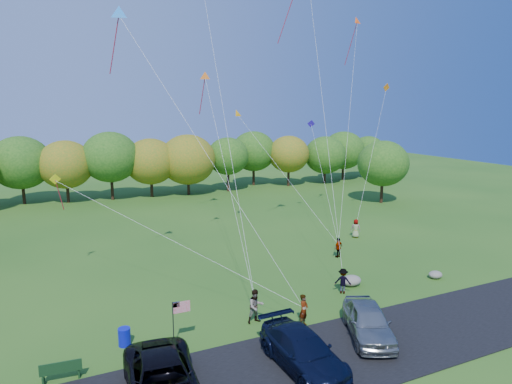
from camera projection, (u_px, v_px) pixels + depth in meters
ground at (304, 317)px, 25.03m from camera, size 140.00×140.00×0.00m
asphalt_lane at (348, 352)px, 21.46m from camera, size 44.00×6.00×0.06m
treeline at (178, 160)px, 58.00m from camera, size 76.65×27.76×8.43m
minivan_dark at (163, 382)px, 17.65m from camera, size 3.39×6.24×1.66m
minivan_navy at (303, 351)px, 19.98m from camera, size 2.28×5.41×1.56m
minivan_silver at (368, 321)px, 22.67m from camera, size 3.76×5.19×1.64m
flyer_a at (304, 310)px, 23.93m from camera, size 0.75×0.68×1.73m
flyer_b at (256, 306)px, 24.25m from camera, size 0.91×0.72×1.85m
flyer_c at (343, 281)px, 28.10m from camera, size 1.17×1.09×1.59m
flyer_d at (338, 248)px, 34.81m from camera, size 0.98×0.64×1.54m
flyer_e at (356, 228)px, 40.07m from camera, size 0.95×0.90×1.64m
park_bench at (61, 371)px, 19.11m from camera, size 1.68×0.48×0.93m
trash_barrel at (124, 337)px, 22.01m from camera, size 0.59×0.59×0.88m
flag_assembly at (178, 313)px, 21.57m from camera, size 0.88×0.57×2.37m
boulder_near at (351, 281)px, 29.38m from camera, size 1.34×1.05×0.67m
boulder_far at (435, 275)px, 30.64m from camera, size 0.96×0.80×0.50m
kites_aloft at (249, 9)px, 33.21m from camera, size 29.98×11.95×18.99m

